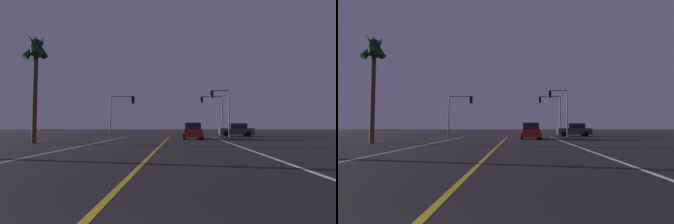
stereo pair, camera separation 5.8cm
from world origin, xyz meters
TOP-DOWN VIEW (x-y plane):
  - lane_edge_right at (5.38, 13.18)m, footprint 0.16×38.37m
  - lane_edge_left at (-5.38, 13.18)m, footprint 0.16×38.37m
  - lane_center_divider at (0.00, 13.18)m, footprint 0.16×38.37m
  - car_ahead_far at (2.68, 27.35)m, footprint 2.02×4.30m
  - car_crossing_side at (8.71, 34.57)m, footprint 4.30×2.02m
  - traffic_light_near_right at (6.42, 32.87)m, footprint 2.41×0.36m
  - traffic_light_near_left at (-5.95, 32.87)m, footprint 3.18×0.36m
  - traffic_light_far_right at (5.98, 38.37)m, footprint 3.25×0.36m
  - street_lamp_right_near at (7.07, 8.91)m, footprint 2.04×0.44m
  - palm_tree_left_mid at (-10.05, 19.54)m, footprint 2.14×2.10m

SIDE VIEW (x-z plane):
  - lane_edge_right at x=5.38m, z-range 0.00..0.01m
  - lane_edge_left at x=-5.38m, z-range 0.00..0.01m
  - lane_center_divider at x=0.00m, z-range 0.00..0.01m
  - car_ahead_far at x=2.68m, z-range -0.03..1.67m
  - car_crossing_side at x=8.71m, z-range -0.03..1.67m
  - traffic_light_near_left at x=-5.95m, z-range 1.27..6.45m
  - traffic_light_far_right at x=5.98m, z-range 1.37..7.05m
  - traffic_light_near_right at x=6.42m, z-range 1.35..7.20m
  - street_lamp_right_near at x=7.07m, z-range 1.06..8.89m
  - palm_tree_left_mid at x=-10.05m, z-range 2.53..11.35m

